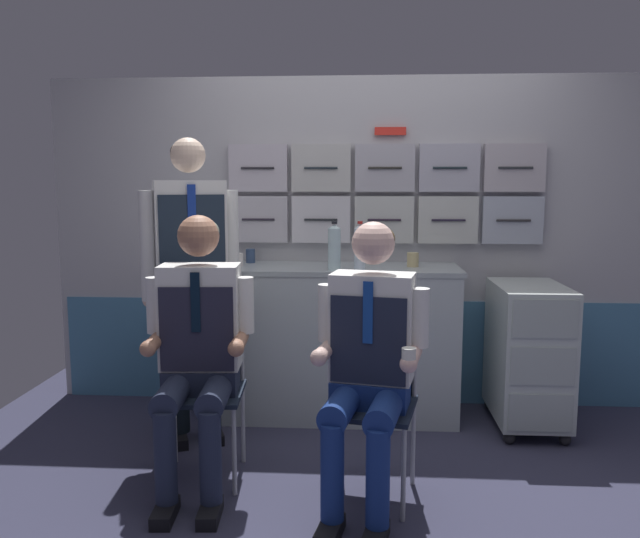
% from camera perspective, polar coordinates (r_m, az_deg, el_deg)
% --- Properties ---
extents(ground, '(4.80, 4.80, 0.04)m').
position_cam_1_polar(ground, '(3.21, 4.41, -20.02)').
color(ground, '#323248').
extents(galley_bulkhead, '(4.20, 0.14, 2.15)m').
position_cam_1_polar(galley_bulkhead, '(4.23, 4.49, 2.28)').
color(galley_bulkhead, '#B2B1B5').
rests_on(galley_bulkhead, ground).
extents(galley_counter, '(1.54, 0.53, 0.96)m').
position_cam_1_polar(galley_counter, '(4.06, 1.35, -6.46)').
color(galley_counter, '#AAB4B7').
rests_on(galley_counter, ground).
extents(service_trolley, '(0.40, 0.65, 0.87)m').
position_cam_1_polar(service_trolley, '(4.05, 18.09, -7.03)').
color(service_trolley, black).
rests_on(service_trolley, ground).
extents(folding_chair_left, '(0.43, 0.43, 0.85)m').
position_cam_1_polar(folding_chair_left, '(3.33, -10.27, -8.95)').
color(folding_chair_left, '#A8AAAF').
rests_on(folding_chair_left, ground).
extents(crew_member_left, '(0.52, 0.66, 1.32)m').
position_cam_1_polar(crew_member_left, '(3.12, -10.86, -6.07)').
color(crew_member_left, black).
rests_on(crew_member_left, ground).
extents(folding_chair_right, '(0.47, 0.47, 0.85)m').
position_cam_1_polar(folding_chair_right, '(3.10, 4.90, -10.13)').
color(folding_chair_right, '#A8AAAF').
rests_on(folding_chair_right, ground).
extents(crew_member_right, '(0.53, 0.68, 1.30)m').
position_cam_1_polar(crew_member_right, '(2.89, 4.40, -7.36)').
color(crew_member_right, black).
rests_on(crew_member_right, ground).
extents(crew_member_standing, '(0.51, 0.36, 1.72)m').
position_cam_1_polar(crew_member_standing, '(3.62, -11.47, 0.54)').
color(crew_member_standing, black).
rests_on(crew_member_standing, ground).
extents(water_bottle_tall, '(0.08, 0.08, 0.29)m').
position_cam_1_polar(water_bottle_tall, '(3.78, 1.29, 1.98)').
color(water_bottle_tall, silver).
rests_on(water_bottle_tall, galley_counter).
extents(sparkling_bottle_green, '(0.07, 0.07, 0.29)m').
position_cam_1_polar(sparkling_bottle_green, '(3.78, 3.58, 1.97)').
color(sparkling_bottle_green, silver).
rests_on(sparkling_bottle_green, galley_counter).
extents(paper_cup_blue, '(0.06, 0.06, 0.08)m').
position_cam_1_polar(paper_cup_blue, '(3.99, -7.32, 0.86)').
color(paper_cup_blue, silver).
rests_on(paper_cup_blue, galley_counter).
extents(espresso_cup_small, '(0.06, 0.06, 0.09)m').
position_cam_1_polar(espresso_cup_small, '(4.16, -6.23, 1.21)').
color(espresso_cup_small, navy).
rests_on(espresso_cup_small, galley_counter).
extents(paper_cup_tan, '(0.07, 0.07, 0.09)m').
position_cam_1_polar(paper_cup_tan, '(3.99, 8.30, 0.86)').
color(paper_cup_tan, tan).
rests_on(paper_cup_tan, galley_counter).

